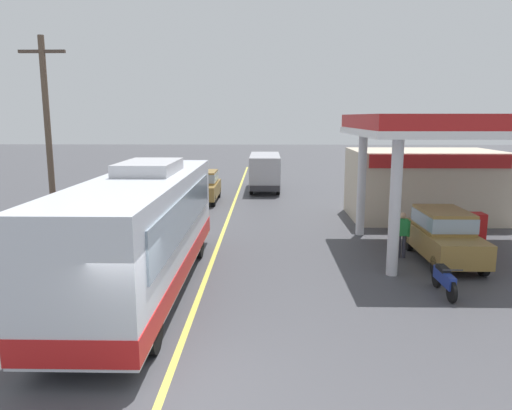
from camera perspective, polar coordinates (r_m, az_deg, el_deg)
name	(u,v)px	position (r m, az deg, el deg)	size (l,w,h in m)	color
ground	(235,201)	(29.15, -2.54, 0.45)	(120.00, 120.00, 0.00)	#424247
lane_divider_stripe	(228,218)	(24.25, -3.30, -1.57)	(0.16, 50.00, 0.01)	#D8CC4C
coach_bus_main	(143,232)	(14.37, -13.13, -3.16)	(2.60, 11.04, 3.69)	silver
gas_station_roadside	(438,170)	(23.35, 20.64, 3.84)	(9.10, 11.95, 5.10)	#B21E1E
car_at_pump	(443,233)	(18.13, 21.23, -3.09)	(1.70, 4.20, 1.82)	olive
minibus_opposing_lane	(265,169)	(33.43, 1.05, 4.28)	(2.04, 6.13, 2.44)	#A5A5AD
motorcycle_parked_forecourt	(444,279)	(14.95, 21.30, -8.17)	(0.55, 1.80, 0.92)	black
pedestrian_near_pump	(402,232)	(18.11, 16.86, -3.11)	(0.55, 0.22, 1.66)	#33333F
car_trailing_behind_bus	(204,185)	(29.07, -6.18, 2.40)	(1.70, 4.20, 1.82)	olive
utility_pole_roadside	(48,137)	(20.89, -23.28, 7.35)	(1.80, 0.24, 8.07)	brown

